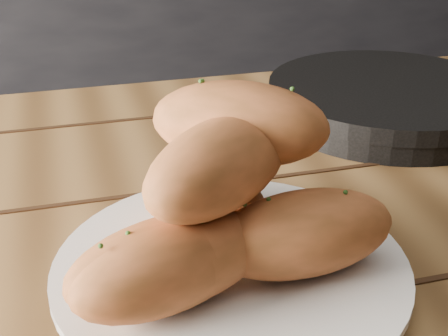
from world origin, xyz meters
TOP-DOWN VIEW (x-y plane):
  - counter at (0.00, 1.70)m, footprint 2.80×0.60m
  - table at (-0.03, -0.03)m, footprint 1.47×0.89m
  - plate at (-0.22, -0.09)m, footprint 0.28×0.28m
  - bread_rolls at (-0.23, -0.09)m, footprint 0.26×0.23m
  - skillet at (0.07, 0.20)m, footprint 0.44×0.30m

SIDE VIEW (x-z plane):
  - counter at x=0.00m, z-range 0.00..0.90m
  - table at x=-0.03m, z-range 0.28..1.03m
  - plate at x=-0.22m, z-range 0.75..0.77m
  - skillet at x=0.07m, z-range 0.75..0.80m
  - bread_rolls at x=-0.23m, z-range 0.75..0.89m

